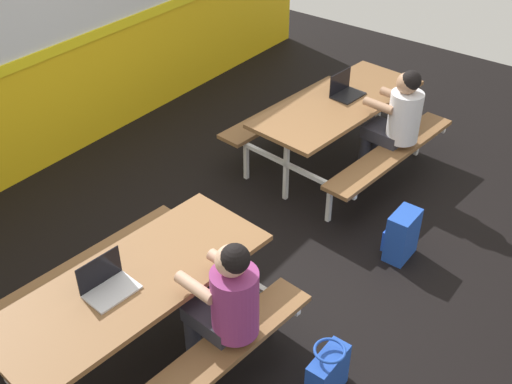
% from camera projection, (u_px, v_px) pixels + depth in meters
% --- Properties ---
extents(ground_plane, '(10.00, 10.00, 0.02)m').
position_uv_depth(ground_plane, '(262.00, 247.00, 5.43)').
color(ground_plane, black).
extents(accent_backdrop, '(8.00, 0.14, 2.60)m').
position_uv_depth(accent_backdrop, '(47.00, 40.00, 5.95)').
color(accent_backdrop, yellow).
rests_on(accent_backdrop, ground).
extents(picnic_table_left, '(1.95, 1.71, 0.74)m').
position_uv_depth(picnic_table_left, '(135.00, 298.00, 4.12)').
color(picnic_table_left, brown).
rests_on(picnic_table_left, ground).
extents(picnic_table_right, '(1.95, 1.71, 0.74)m').
position_uv_depth(picnic_table_right, '(338.00, 117.00, 6.11)').
color(picnic_table_right, brown).
rests_on(picnic_table_right, ground).
extents(student_nearer, '(0.39, 0.53, 1.21)m').
position_uv_depth(student_nearer, '(226.00, 301.00, 3.91)').
color(student_nearer, '#2D2D38').
rests_on(student_nearer, ground).
extents(student_further, '(0.39, 0.53, 1.21)m').
position_uv_depth(student_further, '(396.00, 118.00, 5.82)').
color(student_further, '#2D2D38').
rests_on(student_further, ground).
extents(laptop_silver, '(0.34, 0.25, 0.22)m').
position_uv_depth(laptop_silver, '(107.00, 284.00, 3.92)').
color(laptop_silver, silver).
rests_on(laptop_silver, picnic_table_left).
extents(laptop_dark, '(0.34, 0.25, 0.22)m').
position_uv_depth(laptop_dark, '(345.00, 91.00, 6.10)').
color(laptop_dark, black).
rests_on(laptop_dark, picnic_table_right).
extents(backpack_dark, '(0.30, 0.22, 0.44)m').
position_uv_depth(backpack_dark, '(401.00, 235.00, 5.20)').
color(backpack_dark, '#1E47B2').
rests_on(backpack_dark, ground).
extents(tote_bag_bright, '(0.34, 0.21, 0.43)m').
position_uv_depth(tote_bag_bright, '(327.00, 374.00, 4.09)').
color(tote_bag_bright, '#1E47B2').
rests_on(tote_bag_bright, ground).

